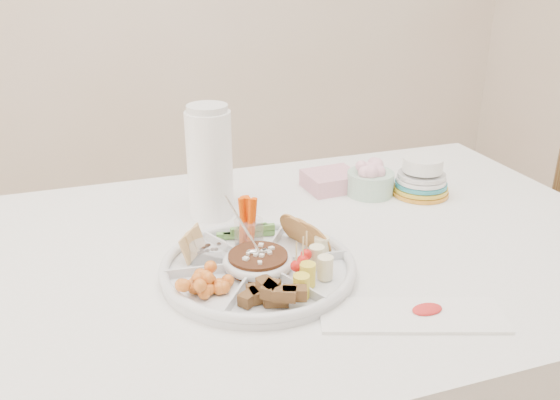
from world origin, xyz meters
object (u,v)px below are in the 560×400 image
object	(u,v)px
chair	(530,247)
plate_stack	(421,178)
thermos	(210,161)
dining_table	(296,381)
party_tray	(258,265)

from	to	relation	value
chair	plate_stack	distance (m)	0.48
thermos	dining_table	bearing A→B (deg)	-55.82
thermos	party_tray	bearing A→B (deg)	-86.12
chair	plate_stack	xyz separation A→B (m)	(-0.40, 0.00, 0.27)
thermos	plate_stack	world-z (taller)	thermos
dining_table	chair	size ratio (longest dim) A/B	1.42
chair	party_tray	distance (m)	0.99
party_tray	plate_stack	distance (m)	0.59
thermos	plate_stack	xyz separation A→B (m)	(0.55, -0.05, -0.09)
thermos	plate_stack	size ratio (longest dim) A/B	1.87
plate_stack	chair	bearing A→B (deg)	-0.49
dining_table	party_tray	size ratio (longest dim) A/B	4.00
chair	thermos	world-z (taller)	chair
chair	plate_stack	bearing A→B (deg)	-170.10
dining_table	chair	bearing A→B (deg)	11.08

